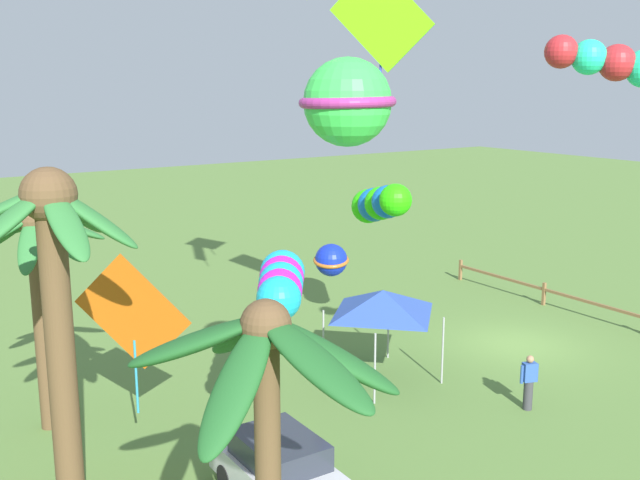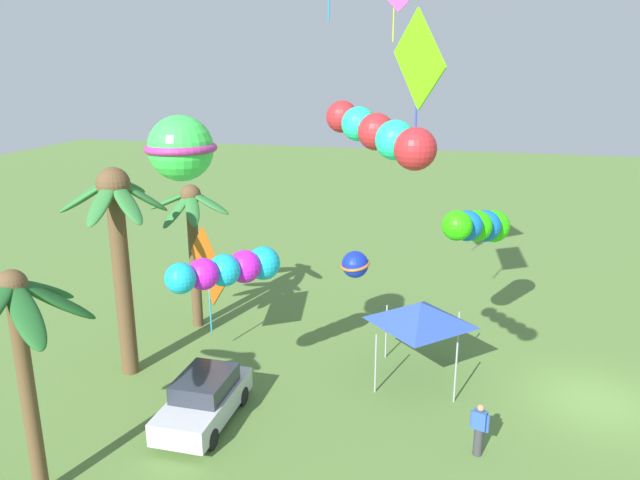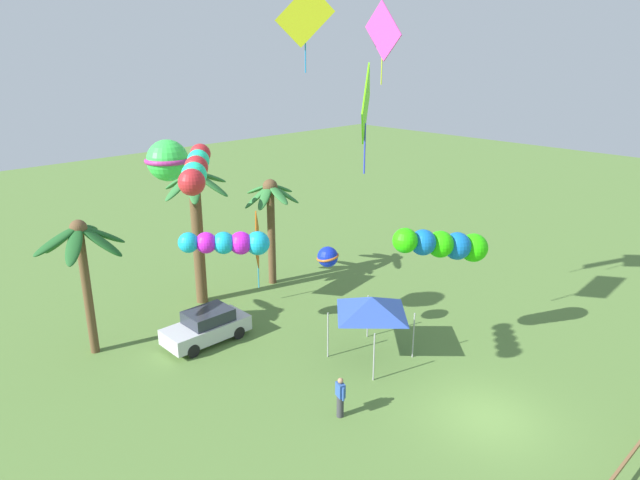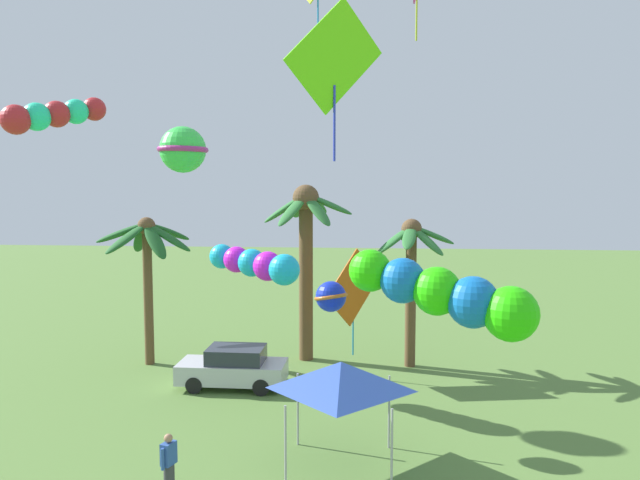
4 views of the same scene
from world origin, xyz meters
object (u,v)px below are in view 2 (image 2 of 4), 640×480
at_px(kite_ball_1, 181,148).
at_px(kite_tube_2, 479,226).
at_px(kite_diamond_4, 208,268).
at_px(kite_ball_7, 355,264).
at_px(kite_tube_8, 230,269).
at_px(parked_car_0, 204,399).
at_px(kite_tube_6, 381,134).
at_px(kite_diamond_0, 418,61).
at_px(palm_tree_0, 117,230).
at_px(palm_tree_2, 192,222).
at_px(spectator_0, 479,429).
at_px(festival_tent, 420,313).
at_px(palm_tree_1, 19,325).

relative_size(kite_ball_1, kite_tube_2, 0.60).
relative_size(kite_diamond_4, kite_ball_7, 2.92).
height_order(kite_tube_2, kite_tube_8, kite_tube_2).
relative_size(parked_car_0, kite_tube_6, 1.67).
bearing_deg(kite_diamond_0, kite_ball_7, 96.41).
relative_size(kite_tube_2, kite_tube_6, 1.79).
relative_size(palm_tree_0, kite_tube_2, 1.76).
relative_size(palm_tree_2, spectator_0, 3.80).
height_order(palm_tree_0, kite_diamond_4, palm_tree_0).
xyz_separation_m(parked_car_0, kite_tube_2, (6.72, -7.91, 4.25)).
relative_size(kite_ball_1, kite_ball_7, 1.78).
distance_m(kite_diamond_4, kite_tube_6, 12.29).
relative_size(kite_diamond_4, kite_tube_8, 1.17).
relative_size(kite_diamond_0, kite_ball_7, 2.97).
xyz_separation_m(kite_tube_6, kite_ball_7, (7.42, 1.79, -5.17)).
height_order(kite_diamond_0, kite_ball_1, kite_diamond_0).
relative_size(kite_ball_7, kite_tube_8, 0.40).
bearing_deg(festival_tent, kite_ball_7, 100.70).
bearing_deg(kite_diamond_4, kite_tube_2, -75.83).
bearing_deg(palm_tree_1, kite_diamond_4, -6.99).
distance_m(parked_car_0, kite_tube_6, 10.92).
relative_size(palm_tree_2, kite_tube_8, 1.72).
xyz_separation_m(kite_diamond_0, kite_tube_6, (-7.62, 0.00, -1.36)).
distance_m(kite_diamond_0, kite_ball_1, 7.91).
relative_size(kite_tube_2, kite_diamond_4, 1.02).
bearing_deg(kite_diamond_4, kite_ball_7, -95.04).
distance_m(palm_tree_1, palm_tree_2, 10.73).
bearing_deg(kite_diamond_0, palm_tree_1, 134.11).
bearing_deg(kite_ball_7, kite_tube_8, 130.62).
height_order(kite_ball_1, kite_ball_7, kite_ball_1).
relative_size(kite_ball_1, kite_tube_8, 0.72).
bearing_deg(spectator_0, palm_tree_2, 60.83).
xyz_separation_m(spectator_0, festival_tent, (4.00, 2.03, 1.65)).
bearing_deg(spectator_0, kite_ball_7, 49.76).
xyz_separation_m(parked_car_0, kite_ball_1, (-1.57, -0.53, 7.88)).
distance_m(spectator_0, festival_tent, 4.78).
relative_size(palm_tree_1, kite_ball_1, 2.42).
distance_m(palm_tree_1, spectator_0, 12.29).
bearing_deg(palm_tree_2, kite_tube_2, -89.47).
height_order(palm_tree_1, kite_tube_8, palm_tree_1).
bearing_deg(spectator_0, kite_ball_1, 103.32).
bearing_deg(kite_diamond_0, kite_ball_1, 137.14).
bearing_deg(parked_car_0, palm_tree_1, 147.05).
bearing_deg(kite_diamond_0, palm_tree_0, 100.32).
xyz_separation_m(spectator_0, kite_diamond_0, (3.79, 2.44, 9.88)).
bearing_deg(palm_tree_0, palm_tree_1, -168.89).
relative_size(palm_tree_2, kite_diamond_0, 1.45).
distance_m(palm_tree_2, spectator_0, 13.60).
distance_m(parked_car_0, kite_diamond_4, 5.34).
bearing_deg(kite_ball_1, kite_tube_8, -1.72).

